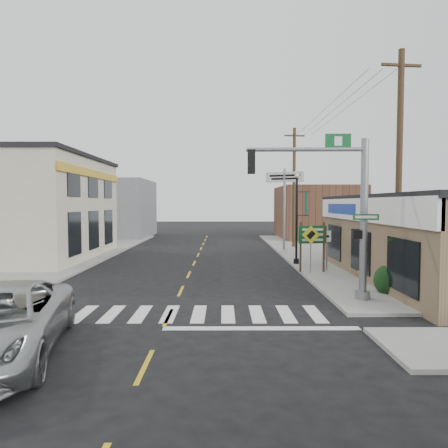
{
  "coord_description": "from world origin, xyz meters",
  "views": [
    {
      "loc": [
        1.83,
        -13.14,
        3.81
      ],
      "look_at": [
        1.88,
        6.21,
        2.8
      ],
      "focal_mm": 32.0,
      "sensor_mm": 36.0,
      "label": 1
    }
  ],
  "objects_px": {
    "guide_sign": "(312,239)",
    "utility_pole_near": "(399,167)",
    "traffic_signal_pole": "(345,201)",
    "dance_center_sign": "(285,188)",
    "utility_pole_far": "(294,186)",
    "bare_tree": "(379,207)",
    "lamp_post": "(298,212)",
    "fire_hydrant": "(362,272)"
  },
  "relations": [
    {
      "from": "traffic_signal_pole",
      "to": "lamp_post",
      "type": "height_order",
      "value": "traffic_signal_pole"
    },
    {
      "from": "traffic_signal_pole",
      "to": "guide_sign",
      "type": "relative_size",
      "value": 2.35
    },
    {
      "from": "traffic_signal_pole",
      "to": "bare_tree",
      "type": "distance_m",
      "value": 5.59
    },
    {
      "from": "traffic_signal_pole",
      "to": "utility_pole_far",
      "type": "bearing_deg",
      "value": 87.09
    },
    {
      "from": "utility_pole_far",
      "to": "guide_sign",
      "type": "bearing_deg",
      "value": -102.46
    },
    {
      "from": "guide_sign",
      "to": "dance_center_sign",
      "type": "xyz_separation_m",
      "value": [
        0.03,
        10.0,
        3.11
      ]
    },
    {
      "from": "guide_sign",
      "to": "lamp_post",
      "type": "height_order",
      "value": "lamp_post"
    },
    {
      "from": "guide_sign",
      "to": "utility_pole_far",
      "type": "distance_m",
      "value": 12.98
    },
    {
      "from": "guide_sign",
      "to": "utility_pole_near",
      "type": "relative_size",
      "value": 0.26
    },
    {
      "from": "fire_hydrant",
      "to": "lamp_post",
      "type": "relative_size",
      "value": 0.12
    },
    {
      "from": "lamp_post",
      "to": "utility_pole_near",
      "type": "height_order",
      "value": "utility_pole_near"
    },
    {
      "from": "utility_pole_near",
      "to": "lamp_post",
      "type": "bearing_deg",
      "value": 107.51
    },
    {
      "from": "dance_center_sign",
      "to": "utility_pole_near",
      "type": "bearing_deg",
      "value": -54.5
    },
    {
      "from": "traffic_signal_pole",
      "to": "fire_hydrant",
      "type": "bearing_deg",
      "value": 63.34
    },
    {
      "from": "dance_center_sign",
      "to": "utility_pole_far",
      "type": "relative_size",
      "value": 0.64
    },
    {
      "from": "lamp_post",
      "to": "utility_pole_far",
      "type": "height_order",
      "value": "utility_pole_far"
    },
    {
      "from": "lamp_post",
      "to": "dance_center_sign",
      "type": "xyz_separation_m",
      "value": [
        0.28,
        7.07,
        1.68
      ]
    },
    {
      "from": "bare_tree",
      "to": "traffic_signal_pole",
      "type": "bearing_deg",
      "value": -123.93
    },
    {
      "from": "utility_pole_far",
      "to": "dance_center_sign",
      "type": "bearing_deg",
      "value": -122.43
    },
    {
      "from": "fire_hydrant",
      "to": "lamp_post",
      "type": "height_order",
      "value": "lamp_post"
    },
    {
      "from": "fire_hydrant",
      "to": "bare_tree",
      "type": "relative_size",
      "value": 0.15
    },
    {
      "from": "guide_sign",
      "to": "dance_center_sign",
      "type": "distance_m",
      "value": 10.48
    },
    {
      "from": "lamp_post",
      "to": "bare_tree",
      "type": "xyz_separation_m",
      "value": [
        3.21,
        -4.35,
        0.33
      ]
    },
    {
      "from": "traffic_signal_pole",
      "to": "bare_tree",
      "type": "relative_size",
      "value": 1.41
    },
    {
      "from": "fire_hydrant",
      "to": "traffic_signal_pole",
      "type": "bearing_deg",
      "value": -117.99
    },
    {
      "from": "traffic_signal_pole",
      "to": "utility_pole_far",
      "type": "relative_size",
      "value": 0.63
    },
    {
      "from": "bare_tree",
      "to": "utility_pole_far",
      "type": "xyz_separation_m",
      "value": [
        -1.74,
        13.89,
        1.61
      ]
    },
    {
      "from": "bare_tree",
      "to": "guide_sign",
      "type": "bearing_deg",
      "value": 154.42
    },
    {
      "from": "utility_pole_far",
      "to": "lamp_post",
      "type": "bearing_deg",
      "value": -105.63
    },
    {
      "from": "traffic_signal_pole",
      "to": "lamp_post",
      "type": "distance_m",
      "value": 9.0
    },
    {
      "from": "traffic_signal_pole",
      "to": "dance_center_sign",
      "type": "xyz_separation_m",
      "value": [
        0.19,
        16.05,
        1.1
      ]
    },
    {
      "from": "guide_sign",
      "to": "utility_pole_near",
      "type": "bearing_deg",
      "value": -61.63
    },
    {
      "from": "traffic_signal_pole",
      "to": "utility_pole_near",
      "type": "relative_size",
      "value": 0.62
    },
    {
      "from": "traffic_signal_pole",
      "to": "utility_pole_far",
      "type": "distance_m",
      "value": 18.62
    },
    {
      "from": "fire_hydrant",
      "to": "utility_pole_far",
      "type": "xyz_separation_m",
      "value": [
        -0.68,
        14.66,
        4.75
      ]
    },
    {
      "from": "dance_center_sign",
      "to": "bare_tree",
      "type": "relative_size",
      "value": 1.44
    },
    {
      "from": "utility_pole_near",
      "to": "utility_pole_far",
      "type": "xyz_separation_m",
      "value": [
        -1.6,
        16.41,
        -0.12
      ]
    },
    {
      "from": "guide_sign",
      "to": "utility_pole_far",
      "type": "xyz_separation_m",
      "value": [
        1.21,
        12.47,
        3.37
      ]
    },
    {
      "from": "traffic_signal_pole",
      "to": "dance_center_sign",
      "type": "bearing_deg",
      "value": 90.64
    },
    {
      "from": "fire_hydrant",
      "to": "dance_center_sign",
      "type": "xyz_separation_m",
      "value": [
        -1.85,
        12.19,
        4.49
      ]
    },
    {
      "from": "traffic_signal_pole",
      "to": "utility_pole_far",
      "type": "xyz_separation_m",
      "value": [
        1.37,
        18.52,
        1.36
      ]
    },
    {
      "from": "guide_sign",
      "to": "traffic_signal_pole",
      "type": "bearing_deg",
      "value": -98.65
    }
  ]
}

